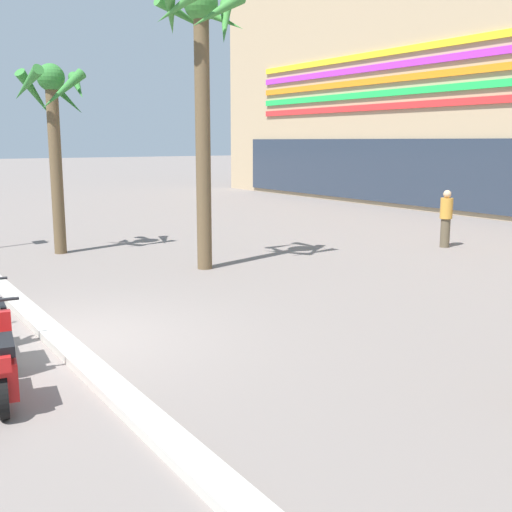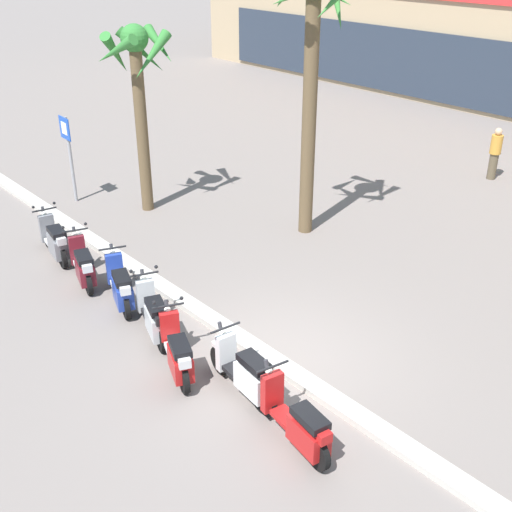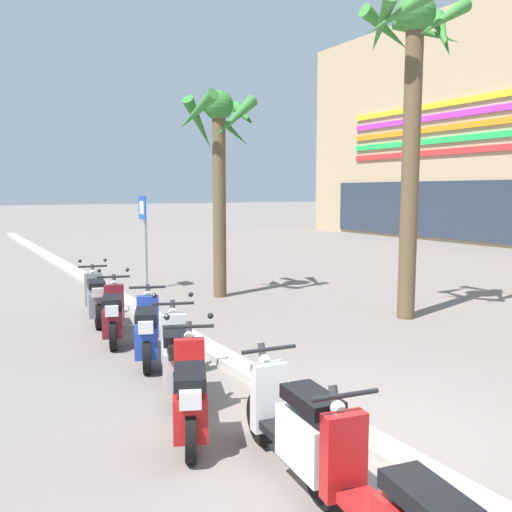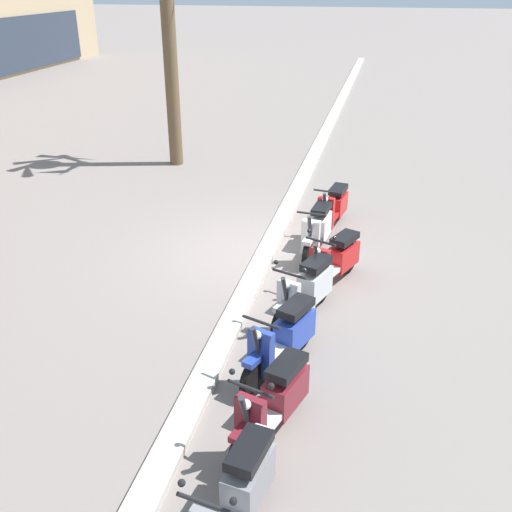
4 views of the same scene
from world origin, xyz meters
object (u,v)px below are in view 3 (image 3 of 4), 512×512
scooter_red_lead_nearest (190,396)px  scooter_silver_far_back (175,357)px  scooter_blue_second_in_line (147,332)px  palm_tree_near_sign (220,144)px  palm_tree_far_corner (413,79)px  crossing_sign (144,231)px  scooter_grey_mid_rear (96,299)px  scooter_white_tail_end (296,428)px  scooter_maroon_mid_centre (113,316)px

scooter_red_lead_nearest → scooter_silver_far_back: bearing=164.8°
scooter_blue_second_in_line → palm_tree_near_sign: 6.00m
palm_tree_far_corner → scooter_silver_far_back: bearing=-74.7°
crossing_sign → scooter_red_lead_nearest: bearing=-15.9°
scooter_grey_mid_rear → palm_tree_far_corner: 7.35m
scooter_grey_mid_rear → palm_tree_near_sign: 4.67m
scooter_white_tail_end → scooter_red_lead_nearest: bearing=-158.1°
scooter_grey_mid_rear → scooter_maroon_mid_centre: bearing=-3.0°
scooter_silver_far_back → crossing_sign: bearing=164.0°
scooter_grey_mid_rear → scooter_maroon_mid_centre: size_ratio=1.05×
scooter_red_lead_nearest → scooter_blue_second_in_line: bearing=170.3°
scooter_grey_mid_rear → scooter_blue_second_in_line: scooter_grey_mid_rear is taller
crossing_sign → palm_tree_near_sign: palm_tree_near_sign is taller
scooter_silver_far_back → crossing_sign: crossing_sign is taller
scooter_maroon_mid_centre → palm_tree_near_sign: size_ratio=0.35×
scooter_maroon_mid_centre → scooter_white_tail_end: 5.14m
scooter_silver_far_back → palm_tree_far_corner: size_ratio=0.28×
scooter_grey_mid_rear → scooter_blue_second_in_line: 2.82m
scooter_red_lead_nearest → palm_tree_far_corner: palm_tree_far_corner is taller
scooter_white_tail_end → palm_tree_far_corner: palm_tree_far_corner is taller
scooter_grey_mid_rear → scooter_silver_far_back: same height
scooter_blue_second_in_line → palm_tree_near_sign: palm_tree_near_sign is taller
scooter_silver_far_back → scooter_grey_mid_rear: bearing=179.1°
scooter_maroon_mid_centre → scooter_silver_far_back: size_ratio=0.99×
palm_tree_near_sign → palm_tree_far_corner: 4.54m
scooter_maroon_mid_centre → palm_tree_far_corner: palm_tree_far_corner is taller
scooter_maroon_mid_centre → scooter_red_lead_nearest: (3.94, -0.32, -0.00)m
scooter_grey_mid_rear → scooter_white_tail_end: size_ratio=1.04×
palm_tree_near_sign → scooter_red_lead_nearest: bearing=-29.0°
scooter_blue_second_in_line → crossing_sign: size_ratio=0.72×
crossing_sign → palm_tree_far_corner: (5.67, 3.43, 3.13)m
scooter_grey_mid_rear → scooter_silver_far_back: bearing=-0.9°
scooter_blue_second_in_line → palm_tree_far_corner: palm_tree_far_corner is taller
palm_tree_near_sign → palm_tree_far_corner: bearing=29.6°
scooter_grey_mid_rear → crossing_sign: (-2.99, 2.00, 1.04)m
scooter_silver_far_back → scooter_white_tail_end: scooter_silver_far_back is taller
scooter_silver_far_back → palm_tree_near_sign: 7.04m
scooter_blue_second_in_line → scooter_silver_far_back: 1.38m
scooter_blue_second_in_line → scooter_red_lead_nearest: (2.60, -0.45, -0.01)m
scooter_maroon_mid_centre → scooter_silver_far_back: same height
scooter_white_tail_end → palm_tree_far_corner: bearing=126.4°
scooter_maroon_mid_centre → scooter_red_lead_nearest: 3.95m
scooter_maroon_mid_centre → scooter_white_tail_end: bearing=1.8°
scooter_silver_far_back → crossing_sign: (-7.18, 2.06, 1.04)m
crossing_sign → scooter_silver_far_back: bearing=-16.0°
scooter_grey_mid_rear → scooter_blue_second_in_line: bearing=1.0°
scooter_silver_far_back → scooter_white_tail_end: size_ratio=1.00×
scooter_grey_mid_rear → crossing_sign: 3.74m
scooter_red_lead_nearest → palm_tree_far_corner: 7.68m
scooter_grey_mid_rear → palm_tree_near_sign: (-1.16, 3.25, 3.15)m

